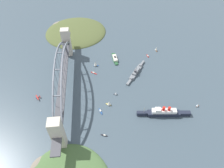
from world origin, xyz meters
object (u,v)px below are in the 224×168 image
Objects in this scene: seaplane_taxiing_near_bridge at (38,98)px; small_boat_6 at (104,135)px; small_boat_0 at (116,93)px; small_boat_5 at (198,105)px; small_boat_7 at (95,64)px; small_boat_8 at (156,49)px; naval_cruiser at (136,72)px; small_boat_2 at (94,73)px; small_boat_3 at (101,111)px; ocean_liner at (164,113)px; small_boat_4 at (109,103)px; small_boat_1 at (148,56)px; harbor_arch_bridge at (63,77)px; harbor_ferry_steamer at (115,58)px.

seaplane_taxiing_near_bridge reaches higher than small_boat_6.
small_boat_0 is 1.10× the size of small_boat_5.
small_boat_7 reaches higher than small_boat_6.
small_boat_7 is 1.22× the size of small_boat_8.
small_boat_5 is 0.55× the size of small_boat_7.
small_boat_2 is (-7.68, -77.47, -2.03)m from naval_cruiser.
small_boat_6 is (130.74, 10.02, -0.02)m from small_boat_2.
small_boat_0 is 42.87m from small_boat_3.
ocean_liner is 8.62× the size of small_boat_4.
small_boat_1 is 117.80m from small_boat_2.
small_boat_2 is 21.21m from small_boat_7.
ocean_liner is 1.31× the size of naval_cruiser.
small_boat_7 reaches higher than small_boat_8.
small_boat_4 is 98.66m from small_boat_7.
ocean_liner is at bearing -10.28° from small_boat_8.
harbor_arch_bridge is 113.53m from small_boat_6.
seaplane_taxiing_near_bridge is at bearing -53.53° from small_boat_7.
harbor_arch_bridge is at bearing -113.33° from ocean_liner.
small_boat_4 is (38.11, 70.63, -26.84)m from harbor_arch_bridge.
small_boat_3 is at bearing -50.98° from small_boat_4.
seaplane_taxiing_near_bridge is 121.55m from small_boat_7.
ocean_liner is (65.53, 151.98, -25.51)m from harbor_arch_bridge.
small_boat_2 is (-55.87, -35.05, -2.32)m from small_boat_0.
harbor_ferry_steamer is at bearing 174.79° from small_boat_0.
harbor_arch_bridge reaches higher than small_boat_5.
small_boat_1 is (-47.48, 33.40, -2.00)m from naval_cruiser.
small_boat_2 is (36.51, -43.46, -1.55)m from harbor_ferry_steamer.
small_boat_1 is 108.75m from small_boat_7.
harbor_ferry_steamer is 170.56m from small_boat_6.
small_boat_3 is 42.40m from small_boat_6.
seaplane_taxiing_near_bridge is at bearing -102.11° from small_boat_4.
ocean_liner is at bearing -79.86° from small_boat_5.
small_boat_6 is at bearing -11.31° from harbor_ferry_steamer.
seaplane_taxiing_near_bridge is 107.15m from small_boat_2.
naval_cruiser is at bearing -40.37° from small_boat_8.
harbor_ferry_steamer reaches higher than seaplane_taxiing_near_bridge.
small_boat_5 is at bearing 54.07° from small_boat_7.
small_boat_3 is 1.28× the size of small_boat_4.
small_boat_0 is 122.09m from small_boat_1.
small_boat_7 is (-58.92, 52.77, -26.09)m from harbor_arch_bridge.
harbor_ferry_steamer reaches higher than small_boat_1.
small_boat_8 is (-160.91, 29.17, -1.47)m from ocean_liner.
harbor_ferry_steamer is 42.76m from small_boat_7.
small_boat_3 is (-15.63, -95.91, -4.90)m from ocean_liner.
ocean_liner reaches higher than small_boat_6.
harbor_arch_bridge is 90.12m from small_boat_0.
small_boat_8 is at bearing 140.38° from small_boat_4.
small_boat_0 is (48.18, -42.43, 0.29)m from naval_cruiser.
small_boat_7 is (-108.82, -3.31, 4.32)m from small_boat_3.
small_boat_6 is at bearing -12.30° from small_boat_4.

